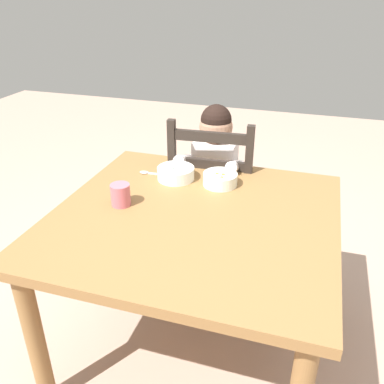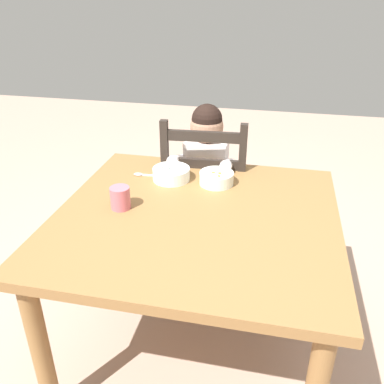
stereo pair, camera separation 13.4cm
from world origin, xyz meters
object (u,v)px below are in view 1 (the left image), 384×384
object	(u,v)px
bowl_of_peas	(176,173)
bowl_of_carrots	(220,179)
spoon	(148,173)
child_figure	(213,168)
dining_table	(194,234)
drinking_cup	(121,195)
dining_chair	(214,199)

from	to	relation	value
bowl_of_peas	bowl_of_carrots	bearing A→B (deg)	-0.01
spoon	child_figure	bearing A→B (deg)	47.90
dining_table	bowl_of_peas	bearing A→B (deg)	121.84
child_figure	bowl_of_carrots	bearing A→B (deg)	-70.13
spoon	drinking_cup	xyz separation A→B (m)	(0.01, -0.32, 0.04)
bowl_of_peas	child_figure	bearing A→B (deg)	70.13
dining_chair	spoon	world-z (taller)	dining_chair
child_figure	dining_chair	bearing A→B (deg)	68.69
dining_chair	drinking_cup	size ratio (longest dim) A/B	10.25
drinking_cup	dining_table	bearing A→B (deg)	3.28
bowl_of_peas	spoon	bearing A→B (deg)	174.29
dining_table	spoon	size ratio (longest dim) A/B	8.02
bowl_of_carrots	drinking_cup	size ratio (longest dim) A/B	1.69
dining_table	spoon	bearing A→B (deg)	137.14
dining_table	spoon	xyz separation A→B (m)	(-0.32, 0.30, 0.10)
child_figure	bowl_of_carrots	xyz separation A→B (m)	(0.11, -0.29, 0.09)
dining_chair	bowl_of_carrots	bearing A→B (deg)	-71.22
bowl_of_carrots	spoon	world-z (taller)	bowl_of_carrots
child_figure	bowl_of_peas	bearing A→B (deg)	-109.87
bowl_of_carrots	spoon	bearing A→B (deg)	177.67
bowl_of_peas	spoon	size ratio (longest dim) A/B	1.24
bowl_of_peas	spoon	xyz separation A→B (m)	(-0.15, 0.01, -0.03)
dining_table	child_figure	xyz separation A→B (m)	(-0.07, 0.58, 0.04)
dining_chair	bowl_of_carrots	distance (m)	0.42
dining_table	drinking_cup	world-z (taller)	drinking_cup
dining_table	dining_chair	size ratio (longest dim) A/B	1.18
child_figure	drinking_cup	world-z (taller)	child_figure
dining_chair	spoon	bearing A→B (deg)	-131.61
bowl_of_peas	drinking_cup	distance (m)	0.33
bowl_of_peas	bowl_of_carrots	world-z (taller)	bowl_of_peas
dining_table	dining_chair	distance (m)	0.61
dining_table	bowl_of_carrots	size ratio (longest dim) A/B	7.16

